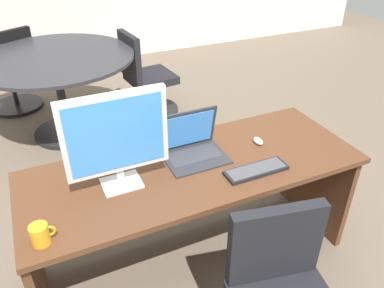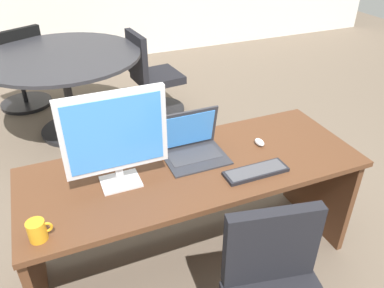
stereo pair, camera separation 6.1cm
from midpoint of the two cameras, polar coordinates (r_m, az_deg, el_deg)
name	(u,v)px [view 2 (the right image)]	position (r m, az deg, el deg)	size (l,w,h in m)	color
ground	(134,145)	(3.72, -8.22, -0.14)	(12.00, 12.00, 0.00)	#6B5B4C
desk	(191,190)	(2.28, 0.60, -6.95)	(1.89, 0.72, 0.74)	#56331E
monitor	(115,135)	(1.86, -10.55, 1.31)	(0.51, 0.16, 0.51)	silver
laptop	(191,141)	(2.18, 0.73, 0.38)	(0.35, 0.28, 0.26)	#2D2D33
keyboard	(256,171)	(2.08, 10.38, -4.08)	(0.36, 0.12, 0.02)	black
mouse	(259,142)	(2.33, 10.83, 0.26)	(0.05, 0.08, 0.04)	silver
desk_lamp	(91,122)	(2.07, -14.10, 3.28)	(0.12, 0.14, 0.36)	#2D2D33
coffee_mug	(37,231)	(1.78, -21.22, -12.01)	(0.11, 0.08, 0.10)	orange
meeting_table	(65,74)	(3.82, -18.11, 9.90)	(1.45, 1.45, 0.81)	black
meeting_chair_near	(22,76)	(4.64, -23.72, 9.31)	(0.62, 0.63, 0.92)	black
meeting_chair_far	(153,82)	(4.15, -5.49, 9.27)	(0.56, 0.56, 0.90)	black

